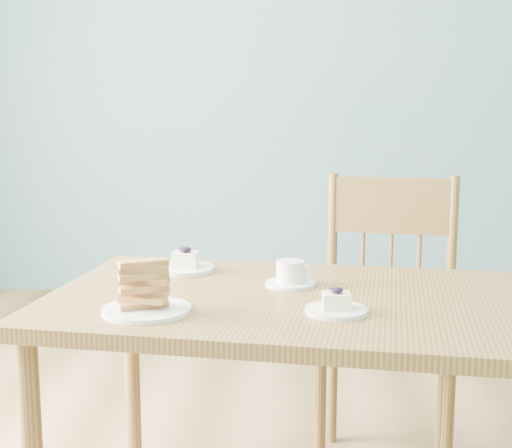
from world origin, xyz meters
The scene contains 7 objects.
room centered at (0.00, 0.00, 1.35)m, with size 5.01×5.01×2.71m.
dining_table centered at (-0.23, -0.06, 0.61)m, with size 1.36×0.89×0.68m.
dining_chair centered at (0.03, 0.41, 0.47)m, with size 0.48×0.46×0.92m.
cheesecake_plate_near centered at (-0.17, -0.19, 0.70)m, with size 0.14×0.14×0.06m.
cheesecake_plate_far centered at (-0.57, 0.20, 0.70)m, with size 0.16×0.16×0.07m.
coffee_cup centered at (-0.27, 0.05, 0.71)m, with size 0.13×0.13×0.06m.
biscotti_plate centered at (-0.59, -0.21, 0.72)m, with size 0.20×0.20×0.12m.
Camera 1 is at (-0.26, -1.73, 1.14)m, focal length 50.00 mm.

